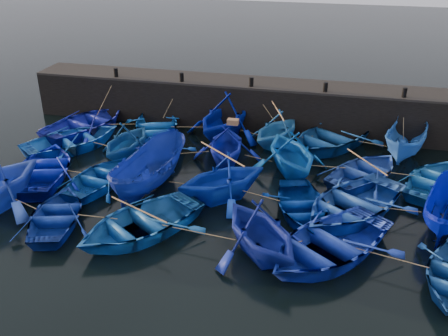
% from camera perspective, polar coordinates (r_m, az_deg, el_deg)
% --- Properties ---
extents(ground, '(120.00, 120.00, 0.00)m').
position_cam_1_polar(ground, '(20.30, -2.12, -5.70)').
color(ground, black).
rests_on(ground, ground).
extents(quay_wall, '(26.00, 2.50, 2.50)m').
position_cam_1_polar(quay_wall, '(29.04, 3.40, 7.24)').
color(quay_wall, black).
rests_on(quay_wall, ground).
extents(quay_top, '(26.00, 2.50, 0.12)m').
position_cam_1_polar(quay_top, '(28.64, 3.47, 9.71)').
color(quay_top, black).
rests_on(quay_top, quay_wall).
extents(bollard_0, '(0.24, 0.24, 0.50)m').
position_cam_1_polar(bollard_0, '(30.12, -12.25, 10.62)').
color(bollard_0, black).
rests_on(bollard_0, quay_top).
extents(bollard_1, '(0.24, 0.24, 0.50)m').
position_cam_1_polar(bollard_1, '(28.66, -4.87, 10.32)').
color(bollard_1, black).
rests_on(bollard_1, quay_top).
extents(bollard_2, '(0.24, 0.24, 0.50)m').
position_cam_1_polar(bollard_2, '(27.70, 3.14, 9.81)').
color(bollard_2, black).
rests_on(bollard_2, quay_top).
extents(bollard_3, '(0.24, 0.24, 0.50)m').
position_cam_1_polar(bollard_3, '(27.30, 11.52, 9.06)').
color(bollard_3, black).
rests_on(bollard_3, quay_top).
extents(bollard_4, '(0.24, 0.24, 0.50)m').
position_cam_1_polar(bollard_4, '(27.49, 19.93, 8.12)').
color(bollard_4, black).
rests_on(bollard_4, quay_top).
extents(boat_0, '(5.68, 6.56, 1.14)m').
position_cam_1_polar(boat_0, '(29.23, -15.39, 5.02)').
color(boat_0, navy).
rests_on(boat_0, ground).
extents(boat_1, '(5.13, 5.96, 1.04)m').
position_cam_1_polar(boat_1, '(28.13, -7.79, 4.79)').
color(boat_1, '#0A4799').
rests_on(boat_1, ground).
extents(boat_2, '(5.16, 5.66, 2.55)m').
position_cam_1_polar(boat_2, '(27.16, 0.04, 5.95)').
color(boat_2, '#001188').
rests_on(boat_2, ground).
extents(boat_3, '(4.50, 4.77, 1.99)m').
position_cam_1_polar(boat_3, '(26.32, 6.05, 4.46)').
color(boat_3, blue).
rests_on(boat_3, ground).
extents(boat_4, '(6.69, 7.06, 1.19)m').
position_cam_1_polar(boat_4, '(26.82, 12.08, 3.51)').
color(boat_4, navy).
rests_on(boat_4, ground).
extents(boat_5, '(2.98, 5.07, 1.84)m').
position_cam_1_polar(boat_5, '(26.49, 20.12, 2.89)').
color(boat_5, blue).
rests_on(boat_5, ground).
extents(boat_6, '(6.11, 6.37, 1.08)m').
position_cam_1_polar(boat_6, '(27.21, -16.90, 3.12)').
color(boat_6, blue).
rests_on(boat_6, ground).
extents(boat_7, '(3.68, 4.15, 2.00)m').
position_cam_1_polar(boat_7, '(25.25, -11.04, 3.13)').
color(boat_7, navy).
rests_on(boat_7, ground).
extents(boat_8, '(3.24, 4.53, 0.94)m').
position_cam_1_polar(boat_8, '(24.82, -7.68, 1.63)').
color(boat_8, '#114397').
rests_on(boat_8, ground).
extents(boat_9, '(4.05, 4.50, 2.09)m').
position_cam_1_polar(boat_9, '(24.27, 0.31, 2.78)').
color(boat_9, '#0B1894').
rests_on(boat_9, ground).
extents(boat_10, '(5.28, 5.55, 2.29)m').
position_cam_1_polar(boat_10, '(23.39, 7.76, 1.83)').
color(boat_10, blue).
rests_on(boat_10, ground).
extents(boat_11, '(5.24, 5.58, 0.94)m').
position_cam_1_polar(boat_11, '(23.76, 15.84, -0.38)').
color(boat_11, '#2244A3').
rests_on(boat_11, ground).
extents(boat_12, '(4.71, 5.29, 0.91)m').
position_cam_1_polar(boat_12, '(24.07, 22.93, -1.25)').
color(boat_12, blue).
rests_on(boat_12, ground).
extents(boat_13, '(5.03, 5.95, 1.05)m').
position_cam_1_polar(boat_13, '(24.47, -19.79, -0.03)').
color(boat_13, '#0616A7').
rests_on(boat_13, ground).
extents(boat_14, '(3.66, 4.60, 0.85)m').
position_cam_1_polar(boat_14, '(23.11, -13.97, -1.04)').
color(boat_14, '#0C469B').
rests_on(boat_14, ground).
extents(boat_15, '(2.82, 5.52, 2.04)m').
position_cam_1_polar(boat_15, '(22.01, -8.56, -0.23)').
color(boat_15, navy).
rests_on(boat_15, ground).
extents(boat_16, '(5.39, 5.34, 2.15)m').
position_cam_1_polar(boat_16, '(21.02, -0.22, -1.09)').
color(boat_16, '#0A2EC1').
rests_on(boat_16, ground).
extents(boat_17, '(4.10, 4.91, 0.88)m').
position_cam_1_polar(boat_17, '(20.47, 8.87, -4.30)').
color(boat_17, navy).
rests_on(boat_17, ground).
extents(boat_18, '(6.41, 6.86, 1.16)m').
position_cam_1_polar(boat_18, '(20.77, 14.40, -3.93)').
color(boat_18, '#1E4CB4').
rests_on(boat_18, ground).
extents(boat_19, '(2.89, 4.65, 1.69)m').
position_cam_1_polar(boat_19, '(21.11, 24.16, -4.24)').
color(boat_19, '#000B8F').
rests_on(boat_19, ground).
extents(boat_21, '(3.99, 4.79, 0.86)m').
position_cam_1_polar(boat_21, '(20.74, -18.50, -5.06)').
color(boat_21, navy).
rests_on(boat_21, ground).
extents(boat_22, '(6.04, 6.41, 1.08)m').
position_cam_1_polar(boat_22, '(19.27, -9.63, -6.12)').
color(boat_22, '#15549C').
rests_on(boat_22, ground).
extents(boat_23, '(5.43, 5.49, 2.19)m').
position_cam_1_polar(boat_23, '(17.58, 4.19, -7.13)').
color(boat_23, navy).
rests_on(boat_23, ground).
extents(boat_24, '(6.56, 6.90, 1.16)m').
position_cam_1_polar(boat_24, '(18.15, 11.79, -8.45)').
color(boat_24, '#1934BF').
rests_on(boat_24, ground).
extents(wooden_crate, '(0.53, 0.36, 0.25)m').
position_cam_1_polar(wooden_crate, '(23.76, 1.03, 5.30)').
color(wooden_crate, brown).
rests_on(wooden_crate, boat_9).
extents(mooring_ropes, '(17.31, 11.63, 2.10)m').
position_cam_1_polar(mooring_ropes, '(24.10, 1.32, 2.13)').
color(mooring_ropes, tan).
rests_on(mooring_ropes, ground).
extents(loose_oars, '(10.65, 11.53, 1.27)m').
position_cam_1_polar(loose_oars, '(21.92, 3.90, 1.50)').
color(loose_oars, '#99724C').
rests_on(loose_oars, ground).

